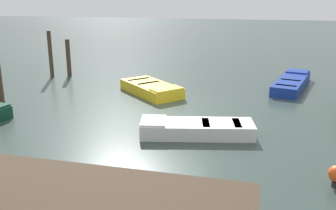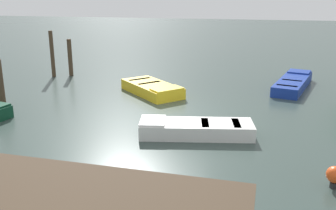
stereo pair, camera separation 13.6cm
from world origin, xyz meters
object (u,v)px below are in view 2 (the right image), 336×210
rowboat_white (195,128)px  marker_buoy (335,175)px  mooring_piling_mid_left (52,54)px  rowboat_blue (293,83)px  mooring_piling_far_left (70,58)px  mooring_piling_mid_right (0,83)px  rowboat_yellow (152,88)px  dock_segment (61,194)px

rowboat_white → marker_buoy: size_ratio=6.86×
rowboat_white → mooring_piling_mid_left: bearing=-48.6°
rowboat_blue → rowboat_white: (3.27, 6.19, 0.00)m
mooring_piling_far_left → rowboat_blue: bearing=177.7°
rowboat_blue → mooring_piling_mid_right: size_ratio=2.30×
rowboat_yellow → mooring_piling_mid_left: mooring_piling_mid_left is taller
rowboat_blue → mooring_piling_mid_left: bearing=105.8°
rowboat_blue → mooring_piling_far_left: mooring_piling_far_left is taller
rowboat_yellow → rowboat_blue: bearing=65.8°
rowboat_yellow → mooring_piling_far_left: bearing=-162.6°
mooring_piling_far_left → mooring_piling_mid_left: size_ratio=0.81×
rowboat_yellow → mooring_piling_far_left: 5.20m
mooring_piling_far_left → mooring_piling_mid_right: size_ratio=1.04×
marker_buoy → rowboat_yellow: bearing=-49.9°
rowboat_blue → dock_segment: bearing=173.0°
rowboat_white → marker_buoy: bearing=134.7°
dock_segment → marker_buoy: size_ratio=12.92×
rowboat_yellow → mooring_piling_mid_right: (4.81, 2.62, 0.61)m
rowboat_white → marker_buoy: marker_buoy is taller
mooring_piling_mid_left → mooring_piling_mid_right: 4.72m
mooring_piling_far_left → mooring_piling_mid_right: (0.27, 5.06, -0.03)m
mooring_piling_mid_left → rowboat_yellow: bearing=158.5°
rowboat_blue → marker_buoy: marker_buoy is taller
rowboat_yellow → rowboat_white: size_ratio=0.88×
rowboat_yellow → mooring_piling_mid_right: mooring_piling_mid_right is taller
rowboat_blue → mooring_piling_mid_left: mooring_piling_mid_left is taller
rowboat_yellow → mooring_piling_mid_left: bearing=-155.9°
rowboat_yellow → mooring_piling_far_left: (4.55, -2.44, 0.65)m
mooring_piling_mid_left → marker_buoy: mooring_piling_mid_left is taller
dock_segment → rowboat_blue: bearing=-109.7°
rowboat_yellow → rowboat_blue: 5.89m
dock_segment → rowboat_white: bearing=-103.3°
rowboat_blue → rowboat_white: same height
marker_buoy → dock_segment: bearing=29.9°
mooring_piling_mid_right → rowboat_yellow: bearing=-151.4°
dock_segment → mooring_piling_mid_right: 8.68m
rowboat_blue → marker_buoy: 8.59m
mooring_piling_far_left → mooring_piling_mid_left: 0.82m
rowboat_blue → mooring_piling_mid_right: (10.35, 4.66, 0.61)m
mooring_piling_far_left → mooring_piling_mid_left: mooring_piling_mid_left is taller
rowboat_white → mooring_piling_mid_right: (7.08, -1.53, 0.61)m
mooring_piling_mid_left → mooring_piling_mid_right: (-0.43, 4.69, -0.24)m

